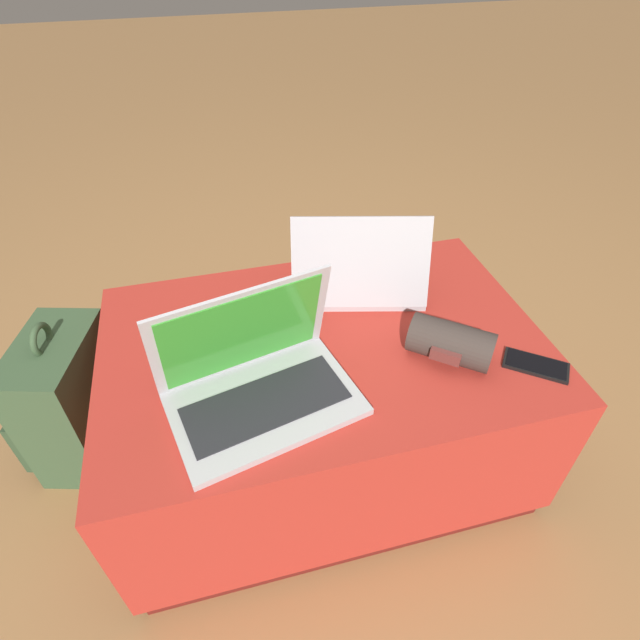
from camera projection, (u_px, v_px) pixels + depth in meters
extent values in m
plane|color=#9E7042|center=(323.00, 452.00, 1.47)|extent=(14.00, 14.00, 0.00)
cube|color=maroon|center=(323.00, 447.00, 1.46)|extent=(0.99, 0.65, 0.05)
cube|color=#B22D23|center=(323.00, 396.00, 1.31)|extent=(1.04, 0.68, 0.40)
cube|color=#B7B7BC|center=(265.00, 404.00, 1.02)|extent=(0.42, 0.32, 0.02)
cube|color=#232328|center=(266.00, 403.00, 1.01)|extent=(0.35, 0.20, 0.00)
cube|color=#B7B7BC|center=(242.00, 331.00, 1.00)|extent=(0.38, 0.14, 0.24)
cube|color=green|center=(243.00, 333.00, 1.00)|extent=(0.33, 0.13, 0.21)
cube|color=#B7B7BC|center=(356.00, 282.00, 1.34)|extent=(0.38, 0.30, 0.02)
cube|color=#9E9EA3|center=(356.00, 278.00, 1.34)|extent=(0.32, 0.19, 0.00)
cube|color=#B7B7BC|center=(361.00, 263.00, 1.20)|extent=(0.34, 0.16, 0.22)
cube|color=green|center=(361.00, 263.00, 1.21)|extent=(0.31, 0.14, 0.19)
cube|color=black|center=(536.00, 365.00, 1.11)|extent=(0.15, 0.13, 0.01)
cube|color=black|center=(536.00, 364.00, 1.11)|extent=(0.14, 0.12, 0.00)
cube|color=#385133|center=(72.00, 400.00, 1.36)|extent=(0.24, 0.33, 0.41)
cube|color=#2F452B|center=(44.00, 418.00, 1.41)|extent=(0.12, 0.24, 0.18)
torus|color=#385133|center=(42.00, 340.00, 1.21)|extent=(0.04, 0.09, 0.09)
cylinder|color=#3D332D|center=(451.00, 342.00, 1.11)|extent=(0.20, 0.19, 0.09)
cube|color=brown|center=(451.00, 342.00, 1.11)|extent=(0.12, 0.13, 0.03)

